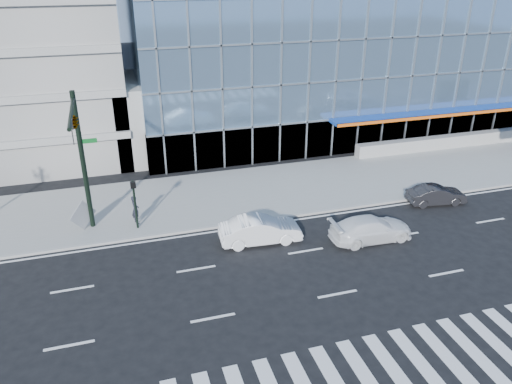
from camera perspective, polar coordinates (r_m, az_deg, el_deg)
ground at (r=27.31m, az=5.69°, el=-6.73°), size 160.00×160.00×0.00m
sidewalk at (r=33.90m, az=0.64°, el=0.17°), size 120.00×8.00×0.15m
theatre_building at (r=53.18m, az=9.73°, el=17.31°), size 42.00×26.00×15.00m
ramp_block at (r=41.07m, az=-11.72°, el=8.49°), size 6.00×8.00×6.00m
traffic_signal at (r=27.22m, az=-19.78°, el=6.10°), size 1.14×5.74×8.00m
ped_signal_post at (r=28.98m, az=-13.73°, el=-0.59°), size 0.30×0.33×3.00m
white_suv at (r=28.64m, az=13.00°, el=-4.10°), size 4.74×1.94×1.37m
white_sedan at (r=27.66m, az=0.49°, el=-4.35°), size 4.63×1.88×1.49m
dark_sedan at (r=34.04m, az=19.91°, el=-0.31°), size 3.87×1.78×1.23m
pedestrian at (r=30.03m, az=-13.62°, el=-1.98°), size 0.56×0.73×1.77m
tilted_panel at (r=30.20m, az=-19.17°, el=-2.51°), size 1.43×1.23×1.83m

